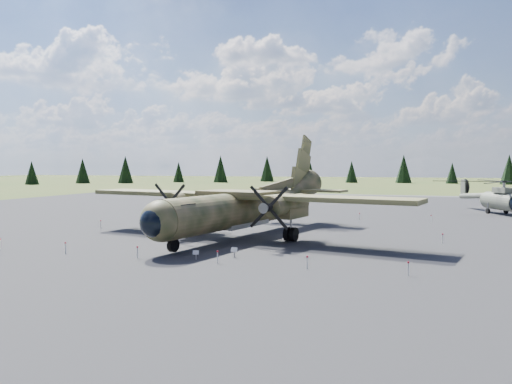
% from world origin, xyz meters
% --- Properties ---
extents(ground, '(500.00, 500.00, 0.00)m').
position_xyz_m(ground, '(0.00, 0.00, 0.00)').
color(ground, '#525525').
rests_on(ground, ground).
extents(apron, '(120.00, 120.00, 0.04)m').
position_xyz_m(apron, '(0.00, 10.00, 0.00)').
color(apron, '#545459').
rests_on(apron, ground).
extents(transport_plane, '(31.91, 28.66, 10.54)m').
position_xyz_m(transport_plane, '(-0.48, -0.89, 3.03)').
color(transport_plane, '#343D21').
rests_on(transport_plane, ground).
extents(helicopter_near, '(23.06, 23.06, 4.49)m').
position_xyz_m(helicopter_near, '(25.10, 28.86, 3.19)').
color(helicopter_near, slate).
rests_on(helicopter_near, ground).
extents(info_placard_left, '(0.44, 0.26, 0.65)m').
position_xyz_m(info_placard_left, '(0.07, -12.70, 0.43)').
color(info_placard_left, gray).
rests_on(info_placard_left, ground).
extents(info_placard_right, '(0.46, 0.22, 0.71)m').
position_xyz_m(info_placard_right, '(2.28, -11.11, 0.47)').
color(info_placard_right, gray).
rests_on(info_placard_right, ground).
extents(barrier_fence, '(33.12, 29.62, 0.85)m').
position_xyz_m(barrier_fence, '(-0.46, -0.08, 0.51)').
color(barrier_fence, silver).
rests_on(barrier_fence, ground).
extents(treeline, '(324.66, 318.74, 10.95)m').
position_xyz_m(treeline, '(1.17, 9.71, 4.86)').
color(treeline, black).
rests_on(treeline, ground).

